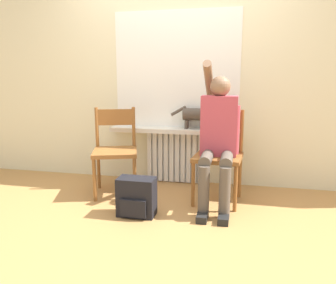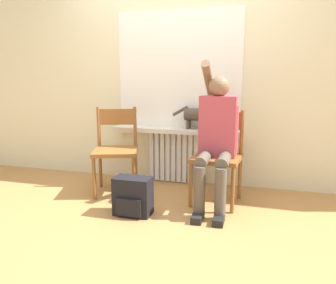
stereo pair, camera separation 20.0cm
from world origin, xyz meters
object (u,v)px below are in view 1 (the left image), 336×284
chair_left (115,149)px  backpack (136,197)px  person (218,134)px  cat (196,115)px  chair_right (219,154)px

chair_left → backpack: chair_left is taller
person → backpack: (-0.67, -0.42, -0.52)m
cat → backpack: (-0.39, -0.97, -0.63)m
cat → person: bearing=-62.7°
chair_left → cat: bearing=11.1°
chair_right → backpack: (-0.68, -0.52, -0.30)m
chair_right → cat: cat is taller
backpack → chair_left: bearing=127.1°
chair_left → person: (1.07, -0.11, 0.21)m
chair_left → cat: 0.96m
chair_left → backpack: (0.40, -0.52, -0.30)m
chair_right → person: (-0.00, -0.11, 0.21)m
backpack → chair_right: bearing=37.8°
person → cat: (-0.29, 0.55, 0.12)m
person → cat: bearing=117.3°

